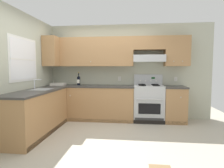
{
  "coord_description": "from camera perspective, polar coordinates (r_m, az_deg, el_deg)",
  "views": [
    {
      "loc": [
        0.75,
        -3.69,
        1.37
      ],
      "look_at": [
        0.25,
        0.7,
        1.0
      ],
      "focal_mm": 30.5,
      "sensor_mm": 36.0,
      "label": 1
    }
  ],
  "objects": [
    {
      "name": "ground_plane",
      "position": [
        4.01,
        -4.84,
        -15.23
      ],
      "size": [
        7.04,
        7.04,
        0.0
      ],
      "primitive_type": "plane",
      "color": "#B2AA99"
    },
    {
      "name": "wall_left",
      "position": [
        4.56,
        -24.42,
        4.03
      ],
      "size": [
        0.47,
        4.0,
        2.55
      ],
      "color": "#B7BAA3",
      "rests_on": "ground_plane"
    },
    {
      "name": "wine_bottle",
      "position": [
        5.18,
        -9.96,
        1.14
      ],
      "size": [
        0.08,
        0.09,
        0.35
      ],
      "color": "black",
      "rests_on": "counter_back_run"
    },
    {
      "name": "counter_back_run",
      "position": [
        5.07,
        -1.86,
        -5.66
      ],
      "size": [
        3.6,
        0.65,
        0.91
      ],
      "color": "#A87A4C",
      "rests_on": "ground_plane"
    },
    {
      "name": "bowl",
      "position": [
        5.29,
        -15.81,
        -0.17
      ],
      "size": [
        0.38,
        0.25,
        0.06
      ],
      "color": "beige",
      "rests_on": "counter_back_run"
    },
    {
      "name": "counter_left_run",
      "position": [
        4.29,
        -21.55,
        -7.8
      ],
      "size": [
        0.63,
        1.91,
        1.13
      ],
      "color": "#A87A4C",
      "rests_on": "ground_plane"
    },
    {
      "name": "wall_back",
      "position": [
        5.23,
        2.62,
        5.98
      ],
      "size": [
        4.68,
        0.57,
        2.55
      ],
      "color": "#B7BAA3",
      "rests_on": "ground_plane"
    },
    {
      "name": "stove",
      "position": [
        5.04,
        10.89,
        -5.5
      ],
      "size": [
        0.76,
        0.62,
        1.2
      ],
      "color": "#B7BABC",
      "rests_on": "ground_plane"
    }
  ]
}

